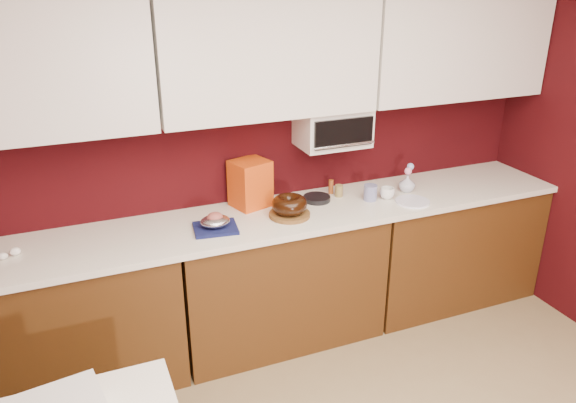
% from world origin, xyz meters
% --- Properties ---
extents(wall_back, '(4.00, 0.02, 2.50)m').
position_xyz_m(wall_back, '(0.00, 2.25, 1.25)').
color(wall_back, '#36070A').
rests_on(wall_back, floor).
extents(base_cabinet_left, '(1.31, 0.58, 0.86)m').
position_xyz_m(base_cabinet_left, '(-1.33, 1.94, 0.43)').
color(base_cabinet_left, '#49290E').
rests_on(base_cabinet_left, floor).
extents(base_cabinet_center, '(1.31, 0.58, 0.86)m').
position_xyz_m(base_cabinet_center, '(0.00, 1.94, 0.43)').
color(base_cabinet_center, '#49290E').
rests_on(base_cabinet_center, floor).
extents(base_cabinet_right, '(1.31, 0.58, 0.86)m').
position_xyz_m(base_cabinet_right, '(1.33, 1.94, 0.43)').
color(base_cabinet_right, '#49290E').
rests_on(base_cabinet_right, floor).
extents(countertop, '(4.00, 0.62, 0.04)m').
position_xyz_m(countertop, '(0.00, 1.94, 0.88)').
color(countertop, white).
rests_on(countertop, base_cabinet_center).
extents(upper_cabinet_left, '(1.31, 0.33, 0.70)m').
position_xyz_m(upper_cabinet_left, '(-1.33, 2.08, 1.85)').
color(upper_cabinet_left, white).
rests_on(upper_cabinet_left, wall_back).
extents(upper_cabinet_center, '(1.31, 0.33, 0.70)m').
position_xyz_m(upper_cabinet_center, '(0.00, 2.08, 1.85)').
color(upper_cabinet_center, white).
rests_on(upper_cabinet_center, wall_back).
extents(upper_cabinet_right, '(1.31, 0.33, 0.70)m').
position_xyz_m(upper_cabinet_right, '(1.33, 2.08, 1.85)').
color(upper_cabinet_right, white).
rests_on(upper_cabinet_right, wall_back).
extents(toaster_oven, '(0.45, 0.30, 0.25)m').
position_xyz_m(toaster_oven, '(0.45, 2.10, 1.38)').
color(toaster_oven, white).
rests_on(toaster_oven, upper_cabinet_center).
extents(toaster_oven_door, '(0.40, 0.02, 0.18)m').
position_xyz_m(toaster_oven_door, '(0.45, 1.94, 1.38)').
color(toaster_oven_door, black).
rests_on(toaster_oven_door, toaster_oven).
extents(toaster_oven_handle, '(0.42, 0.02, 0.02)m').
position_xyz_m(toaster_oven_handle, '(0.45, 1.93, 1.30)').
color(toaster_oven_handle, silver).
rests_on(toaster_oven_handle, toaster_oven).
extents(cake_base, '(0.33, 0.33, 0.02)m').
position_xyz_m(cake_base, '(0.06, 1.88, 0.91)').
color(cake_base, brown).
rests_on(cake_base, countertop).
extents(bundt_cake, '(0.25, 0.25, 0.09)m').
position_xyz_m(bundt_cake, '(0.06, 1.88, 0.98)').
color(bundt_cake, black).
rests_on(bundt_cake, cake_base).
extents(navy_towel, '(0.28, 0.24, 0.02)m').
position_xyz_m(navy_towel, '(-0.42, 1.87, 0.91)').
color(navy_towel, '#13194A').
rests_on(navy_towel, countertop).
extents(foil_ham_nest, '(0.18, 0.15, 0.06)m').
position_xyz_m(foil_ham_nest, '(-0.42, 1.87, 0.96)').
color(foil_ham_nest, silver).
rests_on(foil_ham_nest, navy_towel).
extents(roasted_ham, '(0.11, 0.10, 0.06)m').
position_xyz_m(roasted_ham, '(-0.42, 1.87, 0.98)').
color(roasted_ham, '#A8544C').
rests_on(roasted_ham, foil_ham_nest).
extents(pandoro_box, '(0.27, 0.26, 0.30)m').
position_xyz_m(pandoro_box, '(-0.11, 2.14, 1.05)').
color(pandoro_box, '#B9250C').
rests_on(pandoro_box, countertop).
extents(dark_pan, '(0.20, 0.20, 0.03)m').
position_xyz_m(dark_pan, '(0.32, 2.05, 0.92)').
color(dark_pan, black).
rests_on(dark_pan, countertop).
extents(coffee_mug, '(0.11, 0.11, 0.09)m').
position_xyz_m(coffee_mug, '(0.77, 1.90, 0.95)').
color(coffee_mug, white).
rests_on(coffee_mug, countertop).
extents(blue_jar, '(0.11, 0.11, 0.10)m').
position_xyz_m(blue_jar, '(0.65, 1.92, 0.95)').
color(blue_jar, navy).
rests_on(blue_jar, countertop).
extents(flower_vase, '(0.12, 0.12, 0.13)m').
position_xyz_m(flower_vase, '(0.96, 1.96, 0.97)').
color(flower_vase, silver).
rests_on(flower_vase, countertop).
extents(flower_pink, '(0.05, 0.05, 0.05)m').
position_xyz_m(flower_pink, '(0.96, 1.96, 1.05)').
color(flower_pink, pink).
rests_on(flower_pink, flower_vase).
extents(flower_blue, '(0.05, 0.05, 0.05)m').
position_xyz_m(flower_blue, '(0.99, 1.98, 1.07)').
color(flower_blue, '#8DA9E2').
rests_on(flower_blue, flower_vase).
extents(china_plate, '(0.27, 0.27, 0.01)m').
position_xyz_m(china_plate, '(0.89, 1.78, 0.91)').
color(china_plate, white).
rests_on(china_plate, countertop).
extents(amber_bottle, '(0.04, 0.04, 0.10)m').
position_xyz_m(amber_bottle, '(0.46, 2.13, 0.95)').
color(amber_bottle, brown).
rests_on(amber_bottle, countertop).
extents(paper_cup, '(0.07, 0.07, 0.08)m').
position_xyz_m(paper_cup, '(0.49, 2.06, 0.94)').
color(paper_cup, olive).
rests_on(paper_cup, countertop).
extents(egg_left, '(0.06, 0.05, 0.04)m').
position_xyz_m(egg_left, '(-1.56, 1.94, 0.92)').
color(egg_left, white).
rests_on(egg_left, countertop).
extents(egg_right, '(0.06, 0.05, 0.04)m').
position_xyz_m(egg_right, '(-1.50, 1.97, 0.92)').
color(egg_right, white).
rests_on(egg_right, countertop).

